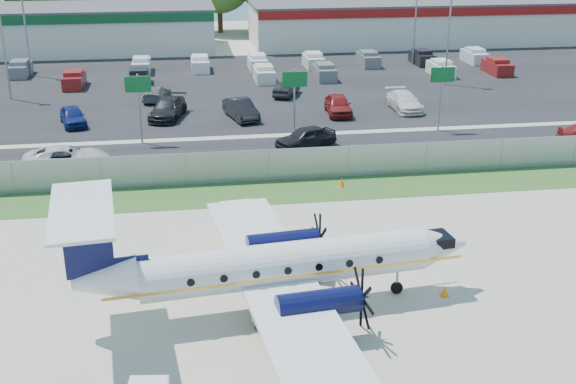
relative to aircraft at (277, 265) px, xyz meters
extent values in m
plane|color=#B9B29C|center=(1.55, 1.38, -2.04)|extent=(170.00, 170.00, 0.00)
cube|color=#2D561E|center=(1.55, 13.38, -2.03)|extent=(170.00, 4.00, 0.02)
cube|color=black|center=(1.55, 20.38, -2.03)|extent=(170.00, 8.00, 0.02)
cube|color=black|center=(1.55, 41.38, -2.03)|extent=(170.00, 32.00, 0.02)
cube|color=gray|center=(1.55, 15.38, -1.04)|extent=(120.00, 0.02, 1.90)
cube|color=gray|center=(1.55, 15.38, -0.06)|extent=(120.00, 0.06, 0.06)
cube|color=gray|center=(1.55, 15.38, -1.99)|extent=(120.00, 0.06, 0.06)
cube|color=silver|center=(-22.45, 63.38, 0.46)|extent=(46.00, 12.00, 5.00)
cube|color=#474749|center=(-22.45, 63.38, 3.08)|extent=(46.40, 12.40, 0.24)
cube|color=#0F4723|center=(-22.45, 57.28, 2.46)|extent=(46.00, 0.20, 1.00)
cube|color=silver|center=(27.55, 63.38, 0.46)|extent=(44.00, 12.00, 5.00)
cube|color=#474749|center=(27.55, 63.38, 3.08)|extent=(44.40, 12.40, 0.24)
cube|color=maroon|center=(27.55, 57.28, 2.46)|extent=(44.00, 0.20, 1.00)
cylinder|color=gray|center=(-6.45, 24.38, 0.46)|extent=(0.14, 0.14, 5.00)
cube|color=#0C5923|center=(-6.45, 24.23, 2.26)|extent=(1.80, 0.08, 1.10)
cylinder|color=gray|center=(4.55, 24.38, 0.46)|extent=(0.14, 0.14, 5.00)
cube|color=#0C5923|center=(4.55, 24.23, 2.26)|extent=(1.80, 0.08, 1.10)
cylinder|color=gray|center=(15.55, 24.38, 0.46)|extent=(0.14, 0.14, 5.00)
cube|color=#0C5923|center=(15.55, 24.23, 2.26)|extent=(1.80, 0.08, 1.10)
cylinder|color=gray|center=(-18.45, 39.38, 2.46)|extent=(0.18, 0.18, 9.00)
cylinder|color=gray|center=(21.55, 39.38, 2.46)|extent=(0.18, 0.18, 9.00)
cylinder|color=gray|center=(-18.45, 49.38, 2.46)|extent=(0.18, 0.18, 9.00)
cylinder|color=gray|center=(21.55, 49.38, 2.46)|extent=(0.18, 0.18, 9.00)
cylinder|color=silver|center=(0.38, 0.04, 0.00)|extent=(11.97, 3.04, 1.80)
cone|color=silver|center=(7.30, 0.78, 0.00)|extent=(2.26, 2.01, 1.80)
cone|color=silver|center=(-6.74, -0.72, 0.19)|extent=(2.64, 2.05, 1.80)
cube|color=black|center=(7.12, 0.76, 0.33)|extent=(0.98, 1.32, 0.43)
cube|color=silver|center=(-0.10, -0.01, -0.52)|extent=(4.78, 16.91, 0.21)
cylinder|color=black|center=(1.23, -2.63, -0.38)|extent=(3.31, 1.38, 1.04)
cylinder|color=black|center=(0.65, 2.83, -0.38)|extent=(3.31, 1.38, 1.04)
cube|color=black|center=(-7.21, -0.77, 1.80)|extent=(1.81, 0.36, 2.75)
cube|color=silver|center=(-7.31, -0.78, 3.17)|extent=(2.88, 6.08, 0.13)
cylinder|color=gray|center=(5.28, 0.56, -1.42)|extent=(0.11, 0.11, 1.23)
cylinder|color=black|center=(5.28, 0.56, -1.77)|extent=(0.55, 0.23, 0.53)
cylinder|color=black|center=(0.19, -2.74, -1.74)|extent=(0.64, 0.44, 0.61)
cylinder|color=black|center=(-0.39, 2.72, -1.74)|extent=(0.64, 0.44, 0.61)
cube|color=gray|center=(1.52, 2.71, -1.55)|extent=(2.47, 1.93, 0.13)
cube|color=gray|center=(0.55, 3.04, -1.23)|extent=(0.50, 1.26, 0.65)
cube|color=gray|center=(2.49, 2.38, -1.23)|extent=(0.50, 1.26, 0.65)
cylinder|color=black|center=(0.61, 2.39, -1.84)|extent=(0.41, 0.25, 0.39)
cylinder|color=black|center=(0.99, 3.52, -1.84)|extent=(0.41, 0.25, 0.39)
cylinder|color=black|center=(2.04, 1.90, -1.84)|extent=(0.41, 0.25, 0.39)
cylinder|color=black|center=(2.43, 3.03, -1.84)|extent=(0.41, 0.25, 0.39)
cube|color=gray|center=(0.06, -1.34, -1.54)|extent=(2.59, 2.15, 0.13)
cube|color=gray|center=(-0.90, -0.90, -1.20)|extent=(0.64, 1.25, 0.67)
cube|color=gray|center=(1.03, -1.79, -1.20)|extent=(0.64, 1.25, 0.67)
cylinder|color=black|center=(-0.90, -1.57, -1.84)|extent=(0.42, 0.29, 0.40)
cylinder|color=black|center=(-0.39, -0.46, -1.84)|extent=(0.42, 0.29, 0.40)
cylinder|color=black|center=(0.52, -2.23, -1.84)|extent=(0.42, 0.29, 0.40)
cylinder|color=black|center=(1.03, -1.11, -1.84)|extent=(0.42, 0.29, 0.40)
cone|color=orange|center=(7.25, 0.03, -1.79)|extent=(0.33, 0.33, 0.49)
cube|color=orange|center=(7.25, 0.03, -2.03)|extent=(0.35, 0.35, 0.03)
cone|color=orange|center=(5.74, 13.64, -1.75)|extent=(0.38, 0.38, 0.57)
cube|color=orange|center=(5.74, 13.64, -2.02)|extent=(0.40, 0.40, 0.03)
imported|color=silver|center=(-10.96, 19.45, -2.04)|extent=(5.54, 2.85, 1.49)
imported|color=black|center=(4.92, 21.64, -2.04)|extent=(4.77, 3.38, 1.51)
imported|color=navy|center=(-11.90, 30.00, -2.04)|extent=(2.72, 4.54, 1.45)
imported|color=black|center=(-4.65, 31.03, -2.04)|extent=(3.46, 5.78, 1.57)
imported|color=black|center=(1.12, 29.96, -2.04)|extent=(2.79, 5.05, 1.58)
imported|color=maroon|center=(9.09, 30.15, -2.04)|extent=(2.16, 4.79, 1.60)
imported|color=silver|center=(14.82, 30.70, -2.04)|extent=(2.22, 5.18, 1.49)
imported|color=#595B5E|center=(-5.69, 37.10, -2.04)|extent=(2.72, 4.69, 1.28)
imported|color=black|center=(5.83, 36.99, -2.04)|extent=(2.98, 4.26, 1.33)
camera|label=1|loc=(-3.42, -25.95, 13.29)|focal=45.00mm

